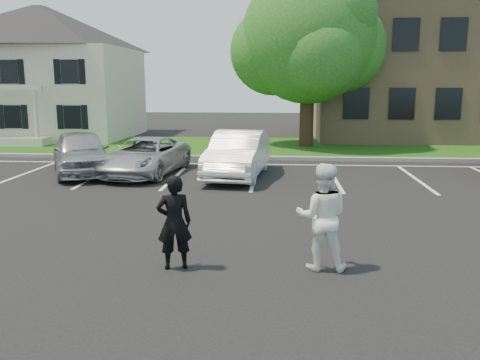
{
  "coord_description": "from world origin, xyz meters",
  "views": [
    {
      "loc": [
        0.79,
        -9.66,
        3.34
      ],
      "look_at": [
        0.0,
        1.0,
        1.25
      ],
      "focal_mm": 38.0,
      "sensor_mm": 36.0,
      "label": 1
    }
  ],
  "objects_px": {
    "car_silver_west": "(81,152)",
    "car_white_sedan": "(238,154)",
    "man_white_shirt": "(322,217)",
    "car_silver_minivan": "(145,156)",
    "house": "(44,72)",
    "tree": "(310,39)",
    "man_black_suit": "(174,222)"
  },
  "relations": [
    {
      "from": "car_silver_west",
      "to": "car_white_sedan",
      "type": "xyz_separation_m",
      "value": [
        5.74,
        -0.17,
        0.01
      ]
    },
    {
      "from": "tree",
      "to": "car_silver_west",
      "type": "distance_m",
      "value": 12.76
    },
    {
      "from": "man_white_shirt",
      "to": "car_silver_minivan",
      "type": "bearing_deg",
      "value": -54.34
    },
    {
      "from": "car_white_sedan",
      "to": "man_black_suit",
      "type": "bearing_deg",
      "value": -87.02
    },
    {
      "from": "tree",
      "to": "car_silver_minivan",
      "type": "bearing_deg",
      "value": -127.76
    },
    {
      "from": "man_white_shirt",
      "to": "car_silver_minivan",
      "type": "distance_m",
      "value": 10.63
    },
    {
      "from": "car_silver_west",
      "to": "car_silver_minivan",
      "type": "height_order",
      "value": "car_silver_west"
    },
    {
      "from": "car_silver_west",
      "to": "car_silver_minivan",
      "type": "bearing_deg",
      "value": -24.95
    },
    {
      "from": "house",
      "to": "man_black_suit",
      "type": "distance_m",
      "value": 24.35
    },
    {
      "from": "car_silver_west",
      "to": "house",
      "type": "bearing_deg",
      "value": 93.79
    },
    {
      "from": "man_black_suit",
      "to": "house",
      "type": "bearing_deg",
      "value": -75.84
    },
    {
      "from": "house",
      "to": "car_white_sedan",
      "type": "xyz_separation_m",
      "value": [
        12.41,
        -11.97,
        -3.03
      ]
    },
    {
      "from": "man_black_suit",
      "to": "car_silver_minivan",
      "type": "bearing_deg",
      "value": -87.8
    },
    {
      "from": "house",
      "to": "car_white_sedan",
      "type": "height_order",
      "value": "house"
    },
    {
      "from": "car_silver_minivan",
      "to": "car_silver_west",
      "type": "bearing_deg",
      "value": -171.53
    },
    {
      "from": "man_black_suit",
      "to": "car_silver_minivan",
      "type": "distance_m",
      "value": 9.68
    },
    {
      "from": "car_white_sedan",
      "to": "car_silver_minivan",
      "type": "bearing_deg",
      "value": -177.6
    },
    {
      "from": "car_silver_west",
      "to": "man_black_suit",
      "type": "bearing_deg",
      "value": -85.65
    },
    {
      "from": "man_black_suit",
      "to": "man_white_shirt",
      "type": "relative_size",
      "value": 0.89
    },
    {
      "from": "house",
      "to": "car_silver_west",
      "type": "xyz_separation_m",
      "value": [
        6.66,
        -11.81,
        -3.04
      ]
    },
    {
      "from": "tree",
      "to": "man_white_shirt",
      "type": "bearing_deg",
      "value": -92.44
    },
    {
      "from": "car_white_sedan",
      "to": "house",
      "type": "bearing_deg",
      "value": 141.75
    },
    {
      "from": "car_silver_minivan",
      "to": "man_white_shirt",
      "type": "bearing_deg",
      "value": -50.55
    },
    {
      "from": "man_black_suit",
      "to": "car_silver_minivan",
      "type": "height_order",
      "value": "man_black_suit"
    },
    {
      "from": "man_white_shirt",
      "to": "car_silver_west",
      "type": "xyz_separation_m",
      "value": [
        -7.94,
        9.01,
        -0.17
      ]
    },
    {
      "from": "house",
      "to": "man_white_shirt",
      "type": "xyz_separation_m",
      "value": [
        14.6,
        -20.82,
        -2.87
      ]
    },
    {
      "from": "house",
      "to": "car_silver_west",
      "type": "bearing_deg",
      "value": -60.56
    },
    {
      "from": "house",
      "to": "tree",
      "type": "bearing_deg",
      "value": -13.31
    },
    {
      "from": "man_white_shirt",
      "to": "man_black_suit",
      "type": "bearing_deg",
      "value": 7.96
    },
    {
      "from": "man_white_shirt",
      "to": "house",
      "type": "bearing_deg",
      "value": -50.97
    },
    {
      "from": "car_white_sedan",
      "to": "man_white_shirt",
      "type": "bearing_deg",
      "value": -70.31
    },
    {
      "from": "man_black_suit",
      "to": "car_silver_minivan",
      "type": "xyz_separation_m",
      "value": [
        -2.95,
        9.22,
        -0.2
      ]
    }
  ]
}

